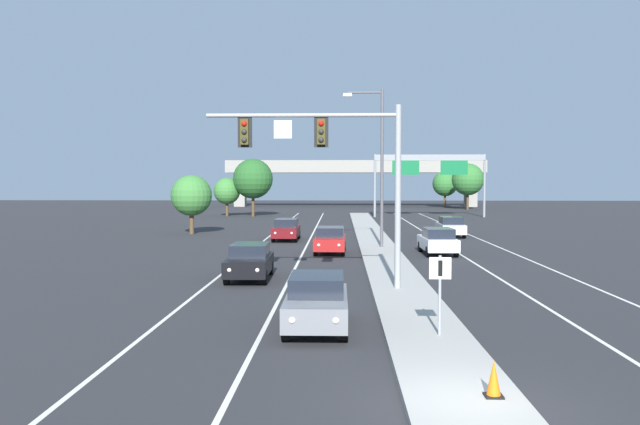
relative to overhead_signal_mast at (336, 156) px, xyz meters
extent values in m
plane|color=#28282B|center=(2.63, -13.31, -5.35)|extent=(260.00, 260.00, 0.00)
cube|color=#9E9B93|center=(2.63, 4.69, -5.27)|extent=(2.40, 110.00, 0.15)
cube|color=silver|center=(-2.07, 11.69, -5.34)|extent=(0.14, 100.00, 0.01)
cube|color=silver|center=(7.33, 11.69, -5.34)|extent=(0.14, 100.00, 0.01)
cube|color=silver|center=(-5.37, 11.69, -5.34)|extent=(0.14, 100.00, 0.01)
cube|color=silver|center=(10.63, 11.69, -5.34)|extent=(0.14, 100.00, 0.01)
cylinder|color=gray|center=(2.45, 0.01, -1.60)|extent=(0.24, 0.24, 7.20)
cylinder|color=gray|center=(-1.31, 0.01, 1.60)|extent=(7.53, 0.16, 0.16)
cube|color=black|center=(-0.56, 0.05, 0.95)|extent=(0.56, 0.06, 1.20)
cube|color=#38330F|center=(-0.56, 0.01, 0.95)|extent=(0.32, 0.32, 1.00)
sphere|color=red|center=(-0.56, -0.16, 1.27)|extent=(0.22, 0.22, 0.22)
sphere|color=#282828|center=(-0.56, -0.16, 0.95)|extent=(0.22, 0.22, 0.22)
sphere|color=#282828|center=(-0.56, -0.16, 0.63)|extent=(0.22, 0.22, 0.22)
cube|color=black|center=(-3.57, 0.05, 0.95)|extent=(0.56, 0.06, 1.20)
cube|color=#38330F|center=(-3.57, 0.01, 0.95)|extent=(0.32, 0.32, 1.00)
sphere|color=red|center=(-3.57, -0.16, 1.27)|extent=(0.22, 0.22, 0.22)
sphere|color=#282828|center=(-3.57, -0.16, 0.95)|extent=(0.22, 0.22, 0.22)
sphere|color=#282828|center=(-3.57, -0.16, 0.63)|extent=(0.22, 0.22, 0.22)
cube|color=white|center=(-2.07, -0.01, 1.05)|extent=(0.70, 0.04, 0.70)
cylinder|color=gray|center=(2.93, -7.83, -4.10)|extent=(0.08, 0.08, 2.20)
cube|color=white|center=(2.93, -7.86, -3.35)|extent=(0.60, 0.03, 0.60)
cube|color=black|center=(2.93, -7.88, -3.35)|extent=(0.12, 0.01, 0.44)
cylinder|color=#4C4C51|center=(2.84, 16.06, -0.20)|extent=(0.20, 0.20, 10.00)
cylinder|color=#4C4C51|center=(1.74, 16.06, 4.60)|extent=(2.20, 0.12, 0.12)
cube|color=#B7B7B2|center=(0.64, 16.06, 4.45)|extent=(0.56, 0.28, 0.20)
cube|color=slate|center=(-0.51, -6.56, -4.68)|extent=(1.81, 4.40, 0.70)
cube|color=black|center=(-0.51, -6.34, -4.05)|extent=(1.59, 2.38, 0.56)
sphere|color=#EAE5C6|center=(0.07, -8.74, -4.63)|extent=(0.18, 0.18, 0.18)
sphere|color=#EAE5C6|center=(-1.08, -8.74, -4.63)|extent=(0.18, 0.18, 0.18)
cylinder|color=black|center=(0.30, -8.06, -5.03)|extent=(0.22, 0.64, 0.64)
cylinder|color=black|center=(-1.30, -8.06, -5.03)|extent=(0.22, 0.64, 0.64)
cylinder|color=black|center=(0.29, -5.06, -5.03)|extent=(0.22, 0.64, 0.64)
cylinder|color=black|center=(-1.31, -5.06, -5.03)|extent=(0.22, 0.64, 0.64)
cube|color=black|center=(-3.83, 3.01, -4.68)|extent=(1.89, 4.43, 0.70)
cube|color=black|center=(-3.83, 3.23, -4.05)|extent=(1.63, 2.41, 0.56)
sphere|color=#EAE5C6|center=(-3.21, 0.84, -4.63)|extent=(0.18, 0.18, 0.18)
sphere|color=#EAE5C6|center=(-4.36, 0.82, -4.63)|extent=(0.18, 0.18, 0.18)
cylinder|color=black|center=(-3.00, 1.52, -5.03)|extent=(0.23, 0.64, 0.64)
cylinder|color=black|center=(-4.60, 1.49, -5.03)|extent=(0.23, 0.64, 0.64)
cylinder|color=black|center=(-3.06, 4.52, -5.03)|extent=(0.23, 0.64, 0.64)
cylinder|color=black|center=(-4.66, 4.49, -5.03)|extent=(0.23, 0.64, 0.64)
cube|color=maroon|center=(-0.41, 13.49, -4.68)|extent=(1.90, 4.44, 0.70)
cube|color=black|center=(-0.41, 13.71, -4.05)|extent=(1.64, 2.41, 0.56)
sphere|color=#EAE5C6|center=(0.12, 11.30, -4.63)|extent=(0.18, 0.18, 0.18)
sphere|color=#EAE5C6|center=(-1.03, 11.32, -4.63)|extent=(0.18, 0.18, 0.18)
cylinder|color=black|center=(0.36, 11.97, -5.03)|extent=(0.23, 0.64, 0.64)
cylinder|color=black|center=(-1.24, 12.01, -5.03)|extent=(0.23, 0.64, 0.64)
cylinder|color=black|center=(0.42, 14.97, -5.03)|extent=(0.23, 0.64, 0.64)
cylinder|color=black|center=(-1.18, 15.01, -5.03)|extent=(0.23, 0.64, 0.64)
cube|color=#5B0F14|center=(-3.75, 21.86, -4.68)|extent=(1.82, 4.41, 0.70)
cube|color=black|center=(-3.75, 22.08, -4.05)|extent=(1.60, 2.38, 0.56)
sphere|color=#EAE5C6|center=(-3.19, 19.67, -4.63)|extent=(0.18, 0.18, 0.18)
sphere|color=#EAE5C6|center=(-4.34, 19.68, -4.63)|extent=(0.18, 0.18, 0.18)
cylinder|color=black|center=(-2.96, 20.35, -5.03)|extent=(0.22, 0.64, 0.64)
cylinder|color=black|center=(-4.56, 20.36, -5.03)|extent=(0.22, 0.64, 0.64)
cylinder|color=black|center=(-2.95, 23.35, -5.03)|extent=(0.22, 0.64, 0.64)
cylinder|color=black|center=(-4.55, 23.36, -5.03)|extent=(0.22, 0.64, 0.64)
cube|color=silver|center=(5.98, 13.22, -4.68)|extent=(1.93, 4.45, 0.70)
cube|color=black|center=(5.98, 13.00, -4.05)|extent=(1.65, 2.42, 0.56)
sphere|color=#EAE5C6|center=(5.34, 15.38, -4.63)|extent=(0.18, 0.18, 0.18)
sphere|color=#EAE5C6|center=(6.49, 15.41, -4.63)|extent=(0.18, 0.18, 0.18)
cylinder|color=black|center=(5.13, 14.69, -5.03)|extent=(0.24, 0.65, 0.64)
cylinder|color=black|center=(6.73, 14.74, -5.03)|extent=(0.24, 0.65, 0.64)
cylinder|color=black|center=(5.22, 11.69, -5.03)|extent=(0.24, 0.65, 0.64)
cylinder|color=black|center=(6.82, 11.74, -5.03)|extent=(0.24, 0.65, 0.64)
cube|color=#B7B7BC|center=(8.79, 25.46, -4.68)|extent=(1.86, 4.42, 0.70)
cube|color=black|center=(8.78, 25.24, -4.05)|extent=(1.62, 2.40, 0.56)
sphere|color=#EAE5C6|center=(8.24, 27.65, -4.63)|extent=(0.18, 0.18, 0.18)
sphere|color=#EAE5C6|center=(9.39, 27.63, -4.63)|extent=(0.18, 0.18, 0.18)
cylinder|color=black|center=(8.01, 26.97, -5.03)|extent=(0.23, 0.64, 0.64)
cylinder|color=black|center=(9.61, 26.95, -5.03)|extent=(0.23, 0.64, 0.64)
cylinder|color=black|center=(7.96, 23.97, -5.03)|extent=(0.23, 0.64, 0.64)
cylinder|color=black|center=(9.56, 23.95, -5.03)|extent=(0.23, 0.64, 0.64)
cube|color=black|center=(3.21, -13.00, -5.18)|extent=(0.36, 0.36, 0.04)
cone|color=orange|center=(3.21, -13.00, -4.81)|extent=(0.28, 0.28, 0.70)
cylinder|color=gray|center=(4.33, 52.74, -1.60)|extent=(0.28, 0.28, 7.50)
cylinder|color=gray|center=(17.33, 52.74, -1.60)|extent=(0.28, 0.28, 7.50)
cube|color=gray|center=(10.83, 52.74, 1.75)|extent=(13.00, 0.36, 0.70)
cube|color=#0F6033|center=(7.97, 52.54, 0.55)|extent=(3.20, 0.08, 1.70)
cube|color=#0F6033|center=(13.69, 52.54, 0.55)|extent=(3.20, 0.08, 1.70)
cube|color=gray|center=(2.63, 83.74, 0.85)|extent=(42.40, 6.40, 1.10)
cube|color=gray|center=(2.63, 80.74, 1.85)|extent=(42.40, 0.36, 0.90)
cube|color=gray|center=(-16.57, 83.74, -2.52)|extent=(1.80, 2.40, 5.65)
cube|color=gray|center=(21.83, 83.74, -2.52)|extent=(1.80, 2.40, 5.65)
cylinder|color=#4C3823|center=(-11.94, 27.31, -4.43)|extent=(0.36, 0.36, 1.83)
sphere|color=#387533|center=(-11.94, 27.31, -2.19)|extent=(3.34, 3.34, 3.34)
cylinder|color=#4C3823|center=(-13.67, 54.08, -4.46)|extent=(0.36, 0.36, 1.78)
sphere|color=#387533|center=(-13.67, 54.08, -2.26)|extent=(3.26, 3.26, 3.26)
cylinder|color=#4C3823|center=(19.24, 72.81, -4.04)|extent=(0.36, 0.36, 2.61)
sphere|color=#2D6B2D|center=(19.24, 72.81, -0.83)|extent=(4.77, 4.77, 4.77)
cylinder|color=#4C3823|center=(-10.39, 53.55, -4.02)|extent=(0.36, 0.36, 2.65)
sphere|color=#235623|center=(-10.39, 53.55, -0.76)|extent=(4.85, 4.85, 4.85)
cylinder|color=#4C3823|center=(17.10, 80.60, -4.24)|extent=(0.36, 0.36, 2.22)
sphere|color=#2D6B2D|center=(17.10, 80.60, -1.50)|extent=(4.06, 4.06, 4.06)
camera|label=1|loc=(0.18, -25.81, -0.94)|focal=36.87mm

